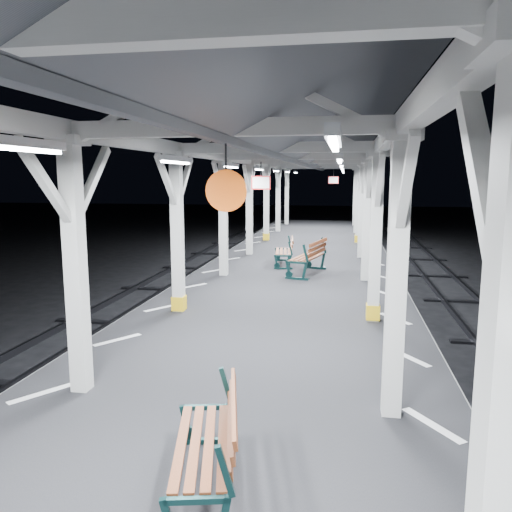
# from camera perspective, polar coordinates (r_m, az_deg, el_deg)

# --- Properties ---
(ground) EXTENTS (120.00, 120.00, 0.00)m
(ground) POSITION_cam_1_polar(r_m,az_deg,el_deg) (8.80, -0.04, -16.66)
(ground) COLOR black
(ground) RESTS_ON ground
(platform) EXTENTS (6.00, 50.00, 1.00)m
(platform) POSITION_cam_1_polar(r_m,az_deg,el_deg) (8.59, -0.05, -13.65)
(platform) COLOR black
(platform) RESTS_ON ground
(hazard_stripes_left) EXTENTS (1.00, 48.00, 0.01)m
(hazard_stripes_left) POSITION_cam_1_polar(r_m,az_deg,el_deg) (9.14, -15.55, -9.22)
(hazard_stripes_left) COLOR silver
(hazard_stripes_left) RESTS_ON platform
(hazard_stripes_right) EXTENTS (1.00, 48.00, 0.01)m
(hazard_stripes_right) POSITION_cam_1_polar(r_m,az_deg,el_deg) (8.37, 17.04, -11.01)
(hazard_stripes_right) COLOR silver
(hazard_stripes_right) RESTS_ON platform
(canopy) EXTENTS (5.40, 49.00, 4.65)m
(canopy) POSITION_cam_1_polar(r_m,az_deg,el_deg) (7.95, -0.07, 14.45)
(canopy) COLOR beige
(canopy) RESTS_ON platform
(bench_near) EXTENTS (0.93, 1.68, 0.86)m
(bench_near) POSITION_cam_1_polar(r_m,az_deg,el_deg) (4.81, -4.96, -20.30)
(bench_near) COLOR #0E2C2C
(bench_near) RESTS_ON platform
(bench_mid) EXTENTS (1.10, 1.97, 1.01)m
(bench_mid) POSITION_cam_1_polar(r_m,az_deg,el_deg) (14.57, 6.25, -0.02)
(bench_mid) COLOR #0E2C2C
(bench_mid) RESTS_ON platform
(bench_far) EXTENTS (0.79, 1.68, 0.88)m
(bench_far) POSITION_cam_1_polar(r_m,az_deg,el_deg) (16.10, 3.48, 0.62)
(bench_far) COLOR #0E2C2C
(bench_far) RESTS_ON platform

